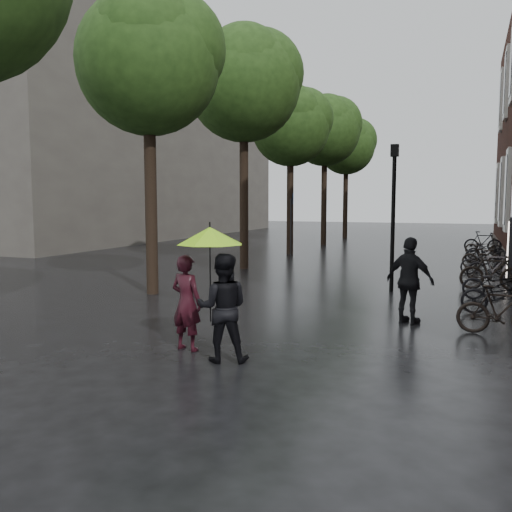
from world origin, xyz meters
The scene contains 10 objects.
ground centered at (0.00, 0.00, 0.00)m, with size 120.00×120.00×0.00m, color black.
bg_building centered at (-22.00, 28.00, 7.00)m, with size 16.00×30.00×14.00m, color #47423D.
street_trees centered at (-3.99, 15.91, 6.34)m, with size 4.33×34.03×8.91m.
person_burgundy centered at (-0.48, 2.37, 0.82)m, with size 0.60×0.39×1.64m, color #320E17.
person_black centered at (0.36, 2.01, 0.86)m, with size 0.83×0.65×1.72m, color black.
lime_umbrella centered at (0.02, 2.26, 1.97)m, with size 1.11×1.11×1.64m.
pedestrian_walking centered at (2.83, 5.84, 0.90)m, with size 1.05×0.44×1.80m, color black.
parked_bicycles centered at (4.59, 14.42, 0.46)m, with size 1.92×18.39×1.05m.
lamp_post centered at (1.94, 9.81, 2.48)m, with size 0.21×0.21×4.08m.
cycle_sign centered at (-3.74, 18.32, 1.93)m, with size 0.15×0.53×2.91m.
Camera 1 is at (3.94, -5.61, 2.53)m, focal length 38.00 mm.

